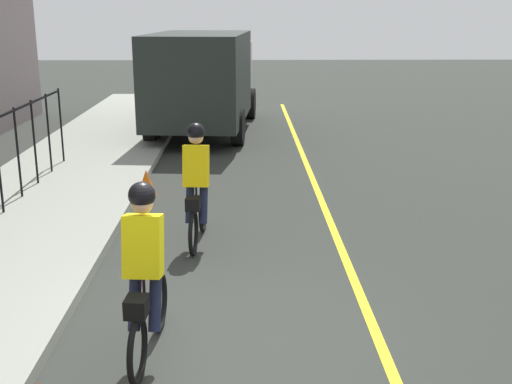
{
  "coord_description": "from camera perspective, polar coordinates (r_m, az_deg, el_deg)",
  "views": [
    {
      "loc": [
        -6.1,
        -0.18,
        3.38
      ],
      "look_at": [
        2.42,
        -0.34,
        1.0
      ],
      "focal_mm": 45.93,
      "sensor_mm": 36.0,
      "label": 1
    }
  ],
  "objects": [
    {
      "name": "box_truck_background",
      "position": [
        18.65,
        -4.56,
        9.94
      ],
      "size": [
        6.88,
        2.98,
        2.78
      ],
      "rotation": [
        0.0,
        0.0,
        -0.08
      ],
      "color": "#222925",
      "rests_on": "ground"
    },
    {
      "name": "lane_line_centre",
      "position": [
        7.12,
        10.85,
        -13.04
      ],
      "size": [
        36.0,
        0.12,
        0.01
      ],
      "primitive_type": "cube",
      "color": "yellow",
      "rests_on": "ground"
    },
    {
      "name": "cyclist_lead",
      "position": [
        9.57,
        -5.19,
        0.59
      ],
      "size": [
        1.71,
        0.38,
        1.83
      ],
      "rotation": [
        0.0,
        0.0,
        -0.07
      ],
      "color": "black",
      "rests_on": "ground"
    },
    {
      "name": "traffic_cone_far",
      "position": [
        12.44,
        -9.52,
        0.81
      ],
      "size": [
        0.36,
        0.36,
        0.5
      ],
      "primitive_type": "cone",
      "color": "orange",
      "rests_on": "ground"
    },
    {
      "name": "cyclist_follow",
      "position": [
        6.48,
        -9.65,
        -7.03
      ],
      "size": [
        1.71,
        0.38,
        1.83
      ],
      "rotation": [
        0.0,
        0.0,
        -0.07
      ],
      "color": "black",
      "rests_on": "ground"
    },
    {
      "name": "ground_plane",
      "position": [
        6.98,
        -2.49,
        -13.4
      ],
      "size": [
        80.0,
        80.0,
        0.0
      ],
      "primitive_type": "plane",
      "color": "#2D2F2B"
    }
  ]
}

